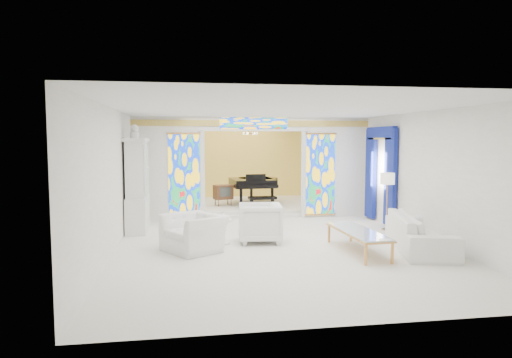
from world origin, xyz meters
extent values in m
plane|color=white|center=(0.00, 0.00, 0.00)|extent=(12.00, 12.00, 0.00)
cube|color=white|center=(0.00, 0.00, 3.00)|extent=(7.00, 12.00, 0.02)
cube|color=silver|center=(0.00, 6.00, 1.50)|extent=(7.00, 0.02, 3.00)
cube|color=silver|center=(0.00, -6.00, 1.50)|extent=(7.00, 0.02, 3.00)
cube|color=silver|center=(-3.50, 0.00, 1.50)|extent=(0.02, 12.00, 3.00)
cube|color=silver|center=(3.50, 0.00, 1.50)|extent=(0.02, 12.00, 3.00)
cube|color=silver|center=(-2.50, 2.00, 1.50)|extent=(2.00, 0.18, 3.00)
cube|color=silver|center=(2.50, 2.00, 1.50)|extent=(2.00, 0.18, 3.00)
cube|color=silver|center=(0.00, 2.00, 2.80)|extent=(3.00, 0.18, 0.40)
cube|color=silver|center=(-1.50, 1.90, 1.30)|extent=(0.12, 0.06, 2.60)
cube|color=silver|center=(1.50, 1.90, 1.30)|extent=(0.12, 0.06, 2.60)
cube|color=silver|center=(0.00, 1.90, 2.65)|extent=(3.24, 0.06, 0.12)
cube|color=gold|center=(0.00, 1.90, 2.82)|extent=(7.00, 0.05, 0.18)
cube|color=gold|center=(-2.03, 1.89, 1.30)|extent=(0.90, 0.04, 2.40)
cube|color=gold|center=(2.03, 1.89, 1.30)|extent=(0.90, 0.04, 2.40)
cube|color=gold|center=(0.00, 1.89, 2.82)|extent=(2.00, 0.04, 0.34)
cube|color=white|center=(0.00, 4.10, 0.09)|extent=(6.80, 3.80, 0.18)
cube|color=gold|center=(0.00, 5.88, 1.50)|extent=(6.70, 0.10, 2.90)
cylinder|color=#C88C46|center=(0.20, 4.00, 2.55)|extent=(0.48, 0.48, 0.30)
cube|color=navy|center=(3.40, 0.05, 1.35)|extent=(0.12, 0.55, 2.60)
cube|color=navy|center=(3.40, 1.35, 1.35)|extent=(0.12, 0.55, 2.60)
cube|color=navy|center=(3.40, 0.70, 2.55)|extent=(0.14, 1.70, 0.30)
cube|color=#DFBC4E|center=(3.40, 0.70, 2.38)|extent=(0.12, 1.50, 0.06)
cube|color=silver|center=(-3.22, 0.60, 0.45)|extent=(0.50, 1.40, 0.90)
cube|color=silver|center=(-3.22, 0.60, 1.60)|extent=(0.44, 1.30, 1.40)
cube|color=white|center=(-2.99, 0.60, 1.60)|extent=(0.01, 1.20, 1.30)
cube|color=silver|center=(-3.22, 0.60, 2.34)|extent=(0.56, 1.46, 0.08)
cylinder|color=white|center=(-3.22, 0.25, 2.46)|extent=(0.22, 0.22, 0.16)
sphere|color=white|center=(-3.22, 0.25, 2.62)|extent=(0.20, 0.20, 0.20)
imported|color=white|center=(-1.84, -1.75, 0.38)|extent=(1.51, 1.56, 0.77)
imported|color=silver|center=(-0.33, -1.14, 0.45)|extent=(1.08, 1.05, 0.89)
imported|color=white|center=(2.95, -2.37, 0.37)|extent=(1.63, 2.74, 0.75)
cylinder|color=silver|center=(-1.17, -1.22, 0.55)|extent=(0.55, 0.55, 0.03)
cylinder|color=silver|center=(-1.17, -1.22, 0.27)|extent=(0.09, 0.09, 0.53)
cylinder|color=silver|center=(-1.17, -1.22, 0.01)|extent=(0.37, 0.37, 0.03)
imported|color=silver|center=(-1.17, -1.22, 0.65)|extent=(0.20, 0.20, 0.17)
cube|color=white|center=(1.54, -2.40, 0.45)|extent=(0.69, 2.09, 0.04)
cube|color=#C88C46|center=(1.54, -2.40, 0.42)|extent=(0.73, 2.12, 0.03)
cube|color=#C88C46|center=(1.31, -3.40, 0.21)|extent=(0.05, 0.05, 0.42)
cube|color=#C88C46|center=(1.85, -3.38, 0.21)|extent=(0.05, 0.05, 0.42)
cube|color=#C88C46|center=(1.23, -1.43, 0.21)|extent=(0.05, 0.05, 0.42)
cube|color=#C88C46|center=(1.77, -1.41, 0.21)|extent=(0.05, 0.05, 0.42)
cylinder|color=#C88C46|center=(3.16, -0.28, 0.01)|extent=(0.33, 0.33, 0.03)
cylinder|color=#C88C46|center=(3.16, -0.28, 0.68)|extent=(0.04, 0.04, 1.36)
cylinder|color=silver|center=(3.16, -0.28, 1.34)|extent=(0.47, 0.47, 0.29)
cube|color=black|center=(0.23, 3.79, 0.90)|extent=(1.48, 1.56, 0.26)
cylinder|color=black|center=(0.49, 4.14, 0.90)|extent=(1.46, 1.46, 0.26)
cube|color=black|center=(0.29, 2.94, 0.86)|extent=(1.29, 0.38, 0.09)
cube|color=beige|center=(0.30, 2.87, 0.88)|extent=(1.19, 0.18, 0.03)
cube|color=black|center=(0.27, 3.27, 1.11)|extent=(0.66, 0.08, 0.24)
cube|color=black|center=(0.34, 2.38, 0.56)|extent=(0.87, 0.39, 0.08)
cylinder|color=black|center=(-0.24, 3.09, 0.47)|extent=(0.10, 0.10, 0.59)
cylinder|color=black|center=(0.80, 3.17, 0.47)|extent=(0.10, 0.10, 0.59)
cylinder|color=black|center=(0.28, 4.36, 0.47)|extent=(0.10, 0.10, 0.59)
cube|color=brown|center=(-0.77, 3.58, 0.62)|extent=(0.67, 0.55, 0.47)
cube|color=#363B38|center=(-0.71, 3.39, 0.65)|extent=(0.36, 0.13, 0.30)
cone|color=brown|center=(-0.94, 3.38, 0.28)|extent=(0.04, 0.04, 0.21)
cone|color=brown|center=(-0.51, 3.52, 0.28)|extent=(0.04, 0.04, 0.21)
cone|color=brown|center=(-1.03, 3.65, 0.28)|extent=(0.04, 0.04, 0.21)
cone|color=brown|center=(-0.60, 3.78, 0.28)|extent=(0.04, 0.04, 0.21)
camera|label=1|loc=(-2.01, -11.33, 2.36)|focal=32.00mm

